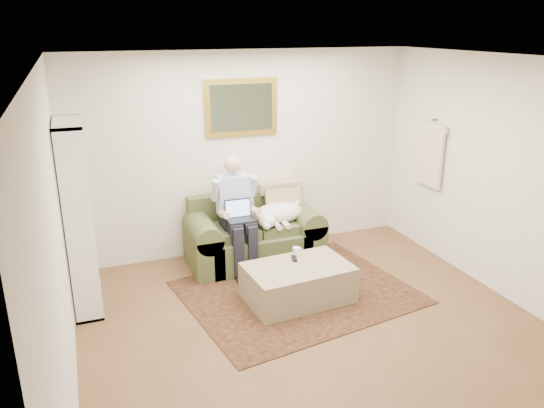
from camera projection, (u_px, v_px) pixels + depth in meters
room_shell at (316, 204)px, 4.93m from camera, size 4.51×5.00×2.61m
rug at (297, 292)px, 6.01m from camera, size 2.70×2.30×0.01m
sofa at (254, 240)px, 6.74m from camera, size 1.67×0.85×1.00m
seated_man at (238, 215)px, 6.38m from camera, size 0.55×0.78×1.40m
laptop at (239, 214)px, 6.32m from camera, size 0.32×0.26×0.23m
sleeping_dog at (278, 213)px, 6.65m from camera, size 0.69×0.43×0.25m
ottoman at (298, 283)px, 5.79m from camera, size 1.17×0.80×0.41m
coffee_mug at (296, 252)px, 5.96m from camera, size 0.08×0.08×0.10m
tv_remote at (294, 258)px, 5.89m from camera, size 0.09×0.16×0.02m
bookshelf at (78, 218)px, 5.43m from camera, size 0.28×0.80×2.00m
wall_mirror at (241, 108)px, 6.60m from camera, size 0.94×0.04×0.72m
hanging_shirt at (430, 151)px, 6.75m from camera, size 0.06×0.52×0.90m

